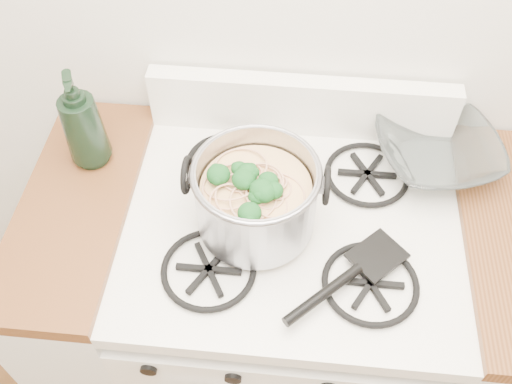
% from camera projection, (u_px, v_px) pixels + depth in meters
% --- Properties ---
extents(gas_range, '(0.76, 0.66, 0.92)m').
position_uv_depth(gas_range, '(285.00, 315.00, 1.66)').
color(gas_range, white).
rests_on(gas_range, ground).
extents(counter_left, '(0.25, 0.65, 0.92)m').
position_uv_depth(counter_left, '(113.00, 295.00, 1.67)').
color(counter_left, silver).
rests_on(counter_left, ground).
extents(stock_pot, '(0.30, 0.27, 0.18)m').
position_uv_depth(stock_pot, '(256.00, 198.00, 1.20)').
color(stock_pot, '#999AA2').
rests_on(stock_pot, gas_range).
extents(spatula, '(0.42, 0.42, 0.02)m').
position_uv_depth(spatula, '(378.00, 254.00, 1.20)').
color(spatula, black).
rests_on(spatula, gas_range).
extents(glass_bowl, '(0.14, 0.14, 0.03)m').
position_uv_depth(glass_bowl, '(435.00, 157.00, 1.37)').
color(glass_bowl, white).
rests_on(glass_bowl, gas_range).
extents(bottle, '(0.13, 0.13, 0.26)m').
position_uv_depth(bottle, '(81.00, 120.00, 1.29)').
color(bottle, black).
rests_on(bottle, counter_left).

